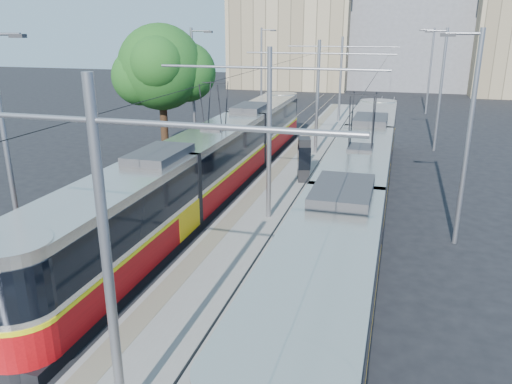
% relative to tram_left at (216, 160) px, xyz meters
% --- Properties ---
extents(ground, '(160.00, 160.00, 0.00)m').
position_rel_tram_left_xyz_m(ground, '(3.60, -11.34, -1.71)').
color(ground, black).
rests_on(ground, ground).
extents(platform, '(4.00, 50.00, 0.30)m').
position_rel_tram_left_xyz_m(platform, '(3.60, 5.66, -1.56)').
color(platform, gray).
rests_on(platform, ground).
extents(tactile_strip_left, '(0.70, 50.00, 0.01)m').
position_rel_tram_left_xyz_m(tactile_strip_left, '(2.15, 5.66, -1.40)').
color(tactile_strip_left, gray).
rests_on(tactile_strip_left, platform).
extents(tactile_strip_right, '(0.70, 50.00, 0.01)m').
position_rel_tram_left_xyz_m(tactile_strip_right, '(5.05, 5.66, -1.40)').
color(tactile_strip_right, gray).
rests_on(tactile_strip_right, platform).
extents(rails, '(8.71, 70.00, 0.03)m').
position_rel_tram_left_xyz_m(rails, '(3.60, 5.66, -1.69)').
color(rails, gray).
rests_on(rails, ground).
extents(track_arrow, '(1.20, 5.00, 0.01)m').
position_rel_tram_left_xyz_m(track_arrow, '(0.00, -14.34, -1.70)').
color(track_arrow, silver).
rests_on(track_arrow, ground).
extents(tram_left, '(2.43, 30.18, 5.50)m').
position_rel_tram_left_xyz_m(tram_left, '(0.00, 0.00, 0.00)').
color(tram_left, black).
rests_on(tram_left, ground).
extents(tram_right, '(2.43, 31.08, 5.50)m').
position_rel_tram_left_xyz_m(tram_right, '(7.20, -2.40, 0.15)').
color(tram_right, black).
rests_on(tram_right, ground).
extents(catenary, '(9.20, 70.00, 7.00)m').
position_rel_tram_left_xyz_m(catenary, '(3.60, 2.82, 2.82)').
color(catenary, gray).
rests_on(catenary, platform).
extents(street_lamps, '(15.18, 38.22, 8.00)m').
position_rel_tram_left_xyz_m(street_lamps, '(3.60, 9.66, 2.47)').
color(street_lamps, gray).
rests_on(street_lamps, ground).
extents(shelter, '(0.87, 1.15, 2.27)m').
position_rel_tram_left_xyz_m(shelter, '(4.02, 2.37, -0.22)').
color(shelter, black).
rests_on(shelter, platform).
extents(tree, '(5.70, 5.27, 8.28)m').
position_rel_tram_left_xyz_m(tree, '(-5.24, 5.94, 3.89)').
color(tree, '#382314').
rests_on(tree, ground).
extents(building_left, '(16.32, 12.24, 12.38)m').
position_rel_tram_left_xyz_m(building_left, '(-6.40, 48.66, 4.49)').
color(building_left, tan).
rests_on(building_left, ground).
extents(building_centre, '(18.36, 14.28, 14.84)m').
position_rel_tram_left_xyz_m(building_centre, '(9.60, 52.66, 5.72)').
color(building_centre, gray).
rests_on(building_centre, ground).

